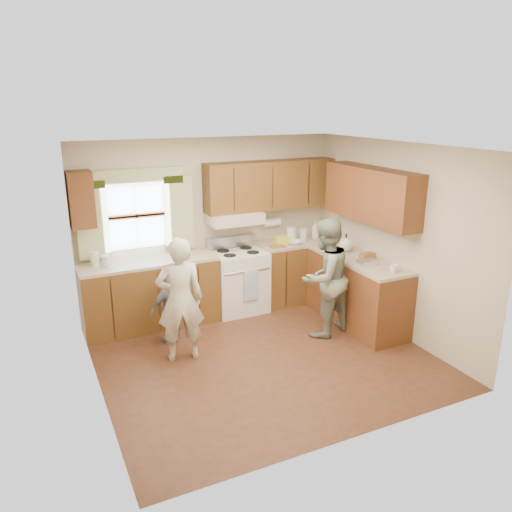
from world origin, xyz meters
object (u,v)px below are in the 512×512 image
stove (238,280)px  child (171,308)px  woman_right (325,278)px  woman_left (180,300)px

stove → child: (-1.18, -0.59, -0.00)m
woman_right → child: bearing=-34.6°
woman_left → child: (0.01, 0.48, -0.29)m
woman_right → woman_left: bearing=-20.7°
woman_right → child: (-1.88, 0.63, -0.32)m
stove → woman_left: 1.62m
woman_left → woman_right: bearing=-174.1°
woman_right → child: woman_right is taller
woman_left → child: 0.56m
stove → child: bearing=-153.7°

